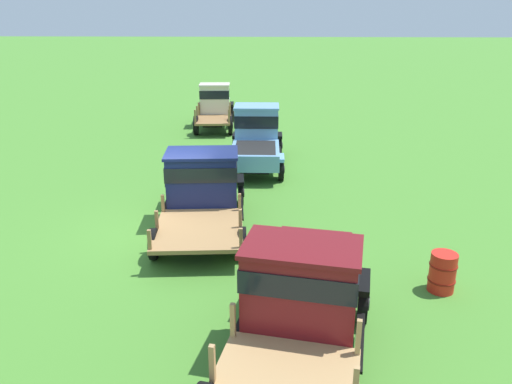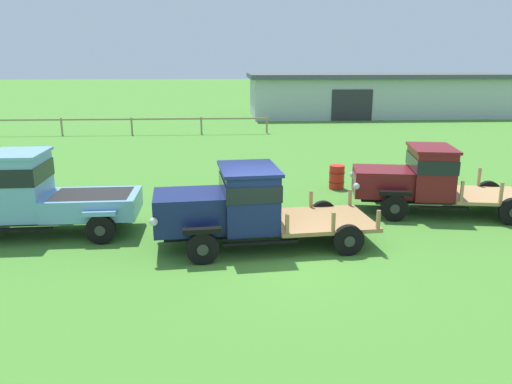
{
  "view_description": "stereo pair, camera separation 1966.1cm",
  "coord_description": "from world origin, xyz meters",
  "px_view_note": "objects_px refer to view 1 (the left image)",
  "views": [
    {
      "loc": [
        12.45,
        3.14,
        5.57
      ],
      "look_at": [
        -0.29,
        2.51,
        1.0
      ],
      "focal_mm": 35.0,
      "sensor_mm": 36.0,
      "label": 1
    },
    {
      "loc": [
        -1.17,
        -11.0,
        4.58
      ],
      "look_at": [
        -0.29,
        2.51,
        1.0
      ],
      "focal_mm": 35.0,
      "sensor_mm": 36.0,
      "label": 2
    }
  ],
  "objects_px": {
    "vintage_truck_midrow_center": "(203,182)",
    "vintage_truck_far_side": "(302,292)",
    "vintage_truck_foreground_near": "(215,104)",
    "vintage_truck_second_in_line": "(256,137)",
    "oil_drum_beside_row": "(442,272)"
  },
  "relations": [
    {
      "from": "vintage_truck_far_side",
      "to": "vintage_truck_second_in_line",
      "type": "bearing_deg",
      "value": -173.24
    },
    {
      "from": "vintage_truck_midrow_center",
      "to": "vintage_truck_far_side",
      "type": "distance_m",
      "value": 6.29
    },
    {
      "from": "vintage_truck_midrow_center",
      "to": "oil_drum_beside_row",
      "type": "relative_size",
      "value": 6.6
    },
    {
      "from": "vintage_truck_second_in_line",
      "to": "oil_drum_beside_row",
      "type": "xyz_separation_m",
      "value": [
        9.3,
        4.38,
        -0.66
      ]
    },
    {
      "from": "vintage_truck_foreground_near",
      "to": "vintage_truck_far_side",
      "type": "xyz_separation_m",
      "value": [
        18.34,
        3.83,
        -0.08
      ]
    },
    {
      "from": "vintage_truck_foreground_near",
      "to": "oil_drum_beside_row",
      "type": "distance_m",
      "value": 17.77
    },
    {
      "from": "vintage_truck_second_in_line",
      "to": "oil_drum_beside_row",
      "type": "bearing_deg",
      "value": 25.22
    },
    {
      "from": "oil_drum_beside_row",
      "to": "vintage_truck_midrow_center",
      "type": "bearing_deg",
      "value": -123.79
    },
    {
      "from": "vintage_truck_foreground_near",
      "to": "vintage_truck_far_side",
      "type": "distance_m",
      "value": 18.74
    },
    {
      "from": "vintage_truck_second_in_line",
      "to": "vintage_truck_foreground_near",
      "type": "bearing_deg",
      "value": -160.55
    },
    {
      "from": "vintage_truck_second_in_line",
      "to": "vintage_truck_midrow_center",
      "type": "height_order",
      "value": "vintage_truck_second_in_line"
    },
    {
      "from": "vintage_truck_foreground_near",
      "to": "vintage_truck_second_in_line",
      "type": "xyz_separation_m",
      "value": [
        7.07,
        2.5,
        -0.05
      ]
    },
    {
      "from": "vintage_truck_far_side",
      "to": "vintage_truck_midrow_center",
      "type": "bearing_deg",
      "value": -155.78
    },
    {
      "from": "vintage_truck_second_in_line",
      "to": "vintage_truck_far_side",
      "type": "xyz_separation_m",
      "value": [
        11.27,
        1.34,
        -0.03
      ]
    },
    {
      "from": "vintage_truck_midrow_center",
      "to": "oil_drum_beside_row",
      "type": "xyz_separation_m",
      "value": [
        3.76,
        5.62,
        -0.64
      ]
    }
  ]
}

